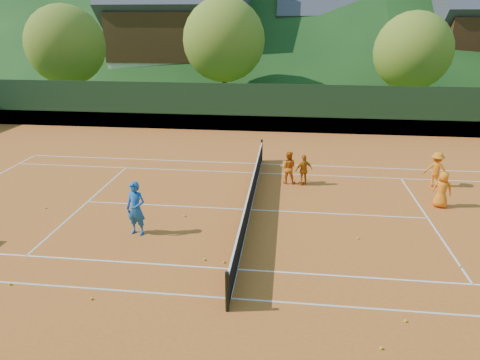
# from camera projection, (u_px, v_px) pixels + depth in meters

# --- Properties ---
(ground) EXTENTS (400.00, 400.00, 0.00)m
(ground) POSITION_uv_depth(u_px,v_px,m) (250.00, 210.00, 16.02)
(ground) COLOR #32551A
(ground) RESTS_ON ground
(clay_court) EXTENTS (40.00, 24.00, 0.02)m
(clay_court) POSITION_uv_depth(u_px,v_px,m) (250.00, 210.00, 16.02)
(clay_court) COLOR #BB5A1E
(clay_court) RESTS_ON ground
(coach) EXTENTS (0.74, 0.57, 1.83)m
(coach) POSITION_uv_depth(u_px,v_px,m) (136.00, 209.00, 13.91)
(coach) COLOR #1A59AE
(coach) RESTS_ON clay_court
(student_a) EXTENTS (0.73, 0.59, 1.43)m
(student_a) POSITION_uv_depth(u_px,v_px,m) (288.00, 167.00, 18.39)
(student_a) COLOR orange
(student_a) RESTS_ON clay_court
(student_b) EXTENTS (0.85, 0.62, 1.34)m
(student_b) POSITION_uv_depth(u_px,v_px,m) (304.00, 170.00, 18.20)
(student_b) COLOR #CA6A12
(student_b) RESTS_ON clay_court
(student_c) EXTENTS (0.78, 0.61, 1.40)m
(student_c) POSITION_uv_depth(u_px,v_px,m) (442.00, 190.00, 16.03)
(student_c) COLOR orange
(student_c) RESTS_ON clay_court
(student_d) EXTENTS (1.07, 0.76, 1.50)m
(student_d) POSITION_uv_depth(u_px,v_px,m) (436.00, 170.00, 18.03)
(student_d) COLOR orange
(student_d) RESTS_ON clay_court
(tennis_ball_0) EXTENTS (0.07, 0.07, 0.07)m
(tennis_ball_0) POSITION_uv_depth(u_px,v_px,m) (46.00, 208.00, 16.09)
(tennis_ball_0) COLOR yellow
(tennis_ball_0) RESTS_ON clay_court
(tennis_ball_1) EXTENTS (0.07, 0.07, 0.07)m
(tennis_ball_1) POSITION_uv_depth(u_px,v_px,m) (91.00, 299.00, 10.85)
(tennis_ball_1) COLOR yellow
(tennis_ball_1) RESTS_ON clay_court
(tennis_ball_3) EXTENTS (0.07, 0.07, 0.07)m
(tennis_ball_3) POSITION_uv_depth(u_px,v_px,m) (224.00, 262.00, 12.49)
(tennis_ball_3) COLOR yellow
(tennis_ball_3) RESTS_ON clay_court
(tennis_ball_4) EXTENTS (0.07, 0.07, 0.07)m
(tennis_ball_4) POSITION_uv_depth(u_px,v_px,m) (245.00, 238.00, 13.89)
(tennis_ball_4) COLOR yellow
(tennis_ball_4) RESTS_ON clay_court
(tennis_ball_6) EXTENTS (0.07, 0.07, 0.07)m
(tennis_ball_6) POSITION_uv_depth(u_px,v_px,m) (185.00, 216.00, 15.45)
(tennis_ball_6) COLOR yellow
(tennis_ball_6) RESTS_ON clay_court
(tennis_ball_7) EXTENTS (0.07, 0.07, 0.07)m
(tennis_ball_7) POSITION_uv_depth(u_px,v_px,m) (460.00, 266.00, 12.27)
(tennis_ball_7) COLOR yellow
(tennis_ball_7) RESTS_ON clay_court
(tennis_ball_10) EXTENTS (0.07, 0.07, 0.07)m
(tennis_ball_10) POSITION_uv_depth(u_px,v_px,m) (204.00, 259.00, 12.63)
(tennis_ball_10) COLOR yellow
(tennis_ball_10) RESTS_ON clay_court
(tennis_ball_13) EXTENTS (0.07, 0.07, 0.07)m
(tennis_ball_13) POSITION_uv_depth(u_px,v_px,m) (381.00, 348.00, 9.22)
(tennis_ball_13) COLOR yellow
(tennis_ball_13) RESTS_ON clay_court
(tennis_ball_14) EXTENTS (0.07, 0.07, 0.07)m
(tennis_ball_14) POSITION_uv_depth(u_px,v_px,m) (358.00, 238.00, 13.86)
(tennis_ball_14) COLOR yellow
(tennis_ball_14) RESTS_ON clay_court
(tennis_ball_16) EXTENTS (0.07, 0.07, 0.07)m
(tennis_ball_16) POSITION_uv_depth(u_px,v_px,m) (10.00, 284.00, 11.45)
(tennis_ball_16) COLOR yellow
(tennis_ball_16) RESTS_ON clay_court
(tennis_ball_17) EXTENTS (0.07, 0.07, 0.07)m
(tennis_ball_17) POSITION_uv_depth(u_px,v_px,m) (405.00, 321.00, 10.06)
(tennis_ball_17) COLOR yellow
(tennis_ball_17) RESTS_ON clay_court
(tennis_ball_20) EXTENTS (0.07, 0.07, 0.07)m
(tennis_ball_20) POSITION_uv_depth(u_px,v_px,m) (254.00, 223.00, 14.91)
(tennis_ball_20) COLOR yellow
(tennis_ball_20) RESTS_ON clay_court
(court_lines) EXTENTS (23.83, 11.03, 0.00)m
(court_lines) POSITION_uv_depth(u_px,v_px,m) (250.00, 210.00, 16.02)
(court_lines) COLOR white
(court_lines) RESTS_ON clay_court
(tennis_net) EXTENTS (0.10, 12.07, 1.10)m
(tennis_net) POSITION_uv_depth(u_px,v_px,m) (250.00, 197.00, 15.84)
(tennis_net) COLOR black
(tennis_net) RESTS_ON clay_court
(perimeter_fence) EXTENTS (40.40, 24.24, 3.00)m
(perimeter_fence) POSITION_uv_depth(u_px,v_px,m) (251.00, 179.00, 15.58)
(perimeter_fence) COLOR black
(perimeter_fence) RESTS_ON clay_court
(chalet_left) EXTENTS (13.80, 9.93, 12.92)m
(chalet_left) POSITION_uv_depth(u_px,v_px,m) (180.00, 31.00, 43.01)
(chalet_left) COLOR beige
(chalet_left) RESTS_ON ground
(chalet_mid) EXTENTS (12.65, 8.82, 11.45)m
(chalet_mid) POSITION_uv_depth(u_px,v_px,m) (337.00, 37.00, 45.22)
(chalet_mid) COLOR beige
(chalet_mid) RESTS_ON ground
(tree_a) EXTENTS (6.00, 6.00, 7.88)m
(tree_a) POSITION_uv_depth(u_px,v_px,m) (65.00, 45.00, 32.78)
(tree_a) COLOR #3F2719
(tree_a) RESTS_ON ground
(tree_b) EXTENTS (6.40, 6.40, 8.40)m
(tree_b) POSITION_uv_depth(u_px,v_px,m) (224.00, 40.00, 33.22)
(tree_b) COLOR #432C1A
(tree_b) RESTS_ON ground
(tree_c) EXTENTS (5.60, 5.60, 7.35)m
(tree_c) POSITION_uv_depth(u_px,v_px,m) (412.00, 51.00, 31.00)
(tree_c) COLOR #3E2618
(tree_c) RESTS_ON ground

